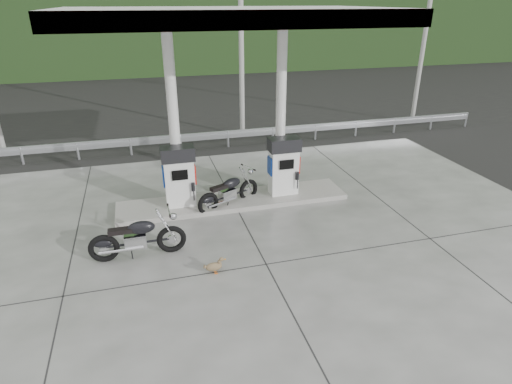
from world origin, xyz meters
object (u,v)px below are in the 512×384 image
object	(u,v)px
gas_pump_right	(284,166)
motorcycle_left	(138,238)
gas_pump_left	(179,177)
motorcycle_right	(229,192)
duck	(214,267)

from	to	relation	value
gas_pump_right	motorcycle_left	distance (m)	5.08
gas_pump_left	motorcycle_right	size ratio (longest dim) A/B	0.88
motorcycle_left	motorcycle_right	bearing A→B (deg)	37.70
gas_pump_left	duck	world-z (taller)	gas_pump_left
motorcycle_left	motorcycle_right	xyz separation A→B (m)	(2.69, 2.10, -0.02)
gas_pump_left	gas_pump_right	world-z (taller)	same
gas_pump_right	duck	distance (m)	4.62
duck	gas_pump_left	bearing A→B (deg)	95.14
motorcycle_left	duck	size ratio (longest dim) A/B	4.63
gas_pump_right	motorcycle_right	world-z (taller)	gas_pump_right
gas_pump_left	motorcycle_right	xyz separation A→B (m)	(1.41, -0.23, -0.56)
gas_pump_right	motorcycle_left	xyz separation A→B (m)	(-4.48, -2.33, -0.54)
motorcycle_left	duck	distance (m)	2.04
gas_pump_right	duck	size ratio (longest dim) A/B	3.87
motorcycle_left	motorcycle_right	size ratio (longest dim) A/B	1.05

